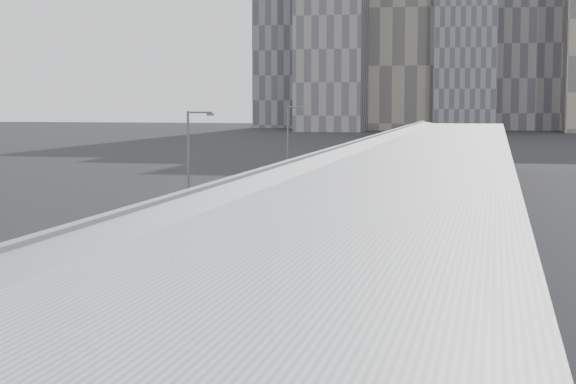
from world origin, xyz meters
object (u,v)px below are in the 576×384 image
(bus_1, at_px, (67,338))
(street_lamp_far, at_px, (289,143))
(bus_6, at_px, (349,181))
(bus_5, at_px, (325,191))
(bus_8, at_px, (373,164))
(street_lamp_near, at_px, (191,168))
(suv, at_px, (351,162))
(bus_4, at_px, (294,208))
(bus_2, at_px, (179,274))
(bus_3, at_px, (254,228))
(shipping_container, at_px, (301,170))
(bus_7, at_px, (367,172))

(bus_1, bearing_deg, street_lamp_far, 96.38)
(bus_6, bearing_deg, bus_5, -90.35)
(bus_6, xyz_separation_m, bus_8, (-1.04, 28.55, -0.04))
(bus_8, relative_size, street_lamp_near, 1.41)
(bus_8, bearing_deg, suv, 109.98)
(bus_4, bearing_deg, bus_2, -94.38)
(bus_6, bearing_deg, bus_1, -86.76)
(bus_3, height_order, shipping_container, bus_3)
(bus_6, relative_size, street_lamp_far, 1.43)
(bus_7, relative_size, street_lamp_near, 1.37)
(bus_1, height_order, bus_2, bus_1)
(bus_2, distance_m, shipping_container, 73.20)
(bus_3, xyz_separation_m, bus_5, (0.15, 27.26, 0.02))
(bus_7, bearing_deg, bus_4, -95.84)
(street_lamp_near, bearing_deg, shipping_container, 92.64)
(bus_5, height_order, street_lamp_near, street_lamp_near)
(bus_2, distance_m, suv, 100.57)
(bus_1, bearing_deg, bus_6, 90.60)
(bus_2, bearing_deg, bus_8, 90.90)
(bus_2, relative_size, bus_3, 0.91)
(bus_3, distance_m, suv, 83.63)
(bus_3, relative_size, bus_8, 0.98)
(bus_7, height_order, shipping_container, bus_7)
(bus_3, bearing_deg, shipping_container, 102.84)
(bus_2, height_order, bus_8, bus_8)
(bus_2, relative_size, suv, 2.01)
(shipping_container, bearing_deg, bus_7, -6.26)
(bus_7, bearing_deg, street_lamp_near, -102.40)
(bus_2, relative_size, bus_7, 0.91)
(bus_4, xyz_separation_m, street_lamp_far, (-6.82, 29.79, 3.84))
(street_lamp_far, bearing_deg, bus_3, -81.15)
(suv, bearing_deg, bus_5, -79.18)
(street_lamp_near, bearing_deg, bus_8, 85.18)
(street_lamp_near, bearing_deg, bus_4, 56.29)
(street_lamp_far, bearing_deg, bus_6, -25.13)
(bus_5, xyz_separation_m, suv, (-5.84, 56.18, -0.80))
(bus_4, xyz_separation_m, bus_8, (-0.50, 54.89, -0.05))
(bus_6, height_order, shipping_container, bus_6)
(street_lamp_near, xyz_separation_m, shipping_container, (-2.43, 52.65, -4.03))
(bus_8, xyz_separation_m, street_lamp_near, (-5.37, -63.69, 3.85))
(bus_6, distance_m, bus_7, 15.09)
(bus_5, bearing_deg, suv, 96.47)
(bus_7, xyz_separation_m, bus_8, (-0.90, 13.47, 0.06))
(bus_1, xyz_separation_m, bus_7, (0.03, 84.50, -0.02))
(bus_3, relative_size, bus_5, 1.00)
(bus_6, height_order, suv, bus_6)
(bus_2, relative_size, bus_6, 0.86)
(bus_7, bearing_deg, bus_8, 88.56)
(bus_8, xyz_separation_m, street_lamp_far, (-6.32, -25.10, 3.89))
(bus_4, bearing_deg, bus_6, 84.48)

